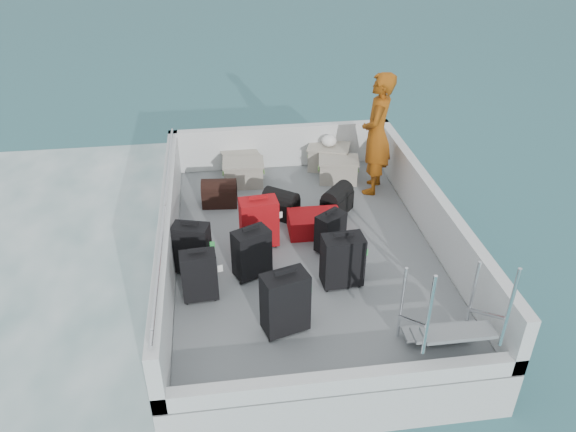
# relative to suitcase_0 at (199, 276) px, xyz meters

# --- Properties ---
(ground) EXTENTS (160.00, 160.00, 0.00)m
(ground) POSITION_rel_suitcase_0_xyz_m (1.35, 0.88, -0.93)
(ground) COLOR #16494E
(ground) RESTS_ON ground
(ferry_hull) EXTENTS (3.60, 5.00, 0.60)m
(ferry_hull) POSITION_rel_suitcase_0_xyz_m (1.35, 0.88, -0.63)
(ferry_hull) COLOR silver
(ferry_hull) RESTS_ON ground
(deck) EXTENTS (3.30, 4.70, 0.02)m
(deck) POSITION_rel_suitcase_0_xyz_m (1.35, 0.88, -0.32)
(deck) COLOR slate
(deck) RESTS_ON ferry_hull
(deck_fittings) EXTENTS (3.60, 5.00, 0.90)m
(deck_fittings) POSITION_rel_suitcase_0_xyz_m (1.69, 0.56, 0.06)
(deck_fittings) COLOR silver
(deck_fittings) RESTS_ON deck
(suitcase_0) EXTENTS (0.42, 0.25, 0.62)m
(suitcase_0) POSITION_rel_suitcase_0_xyz_m (0.00, 0.00, 0.00)
(suitcase_0) COLOR black
(suitcase_0) RESTS_ON deck
(suitcase_1) EXTENTS (0.48, 0.36, 0.65)m
(suitcase_1) POSITION_rel_suitcase_0_xyz_m (-0.09, 0.55, 0.01)
(suitcase_1) COLOR black
(suitcase_1) RESTS_ON deck
(suitcase_3) EXTENTS (0.54, 0.40, 0.72)m
(suitcase_3) POSITION_rel_suitcase_0_xyz_m (0.90, -0.65, 0.05)
(suitcase_3) COLOR black
(suitcase_3) RESTS_ON deck
(suitcase_4) EXTENTS (0.50, 0.41, 0.63)m
(suitcase_4) POSITION_rel_suitcase_0_xyz_m (0.62, 0.36, 0.01)
(suitcase_4) COLOR black
(suitcase_4) RESTS_ON deck
(suitcase_5) EXTENTS (0.51, 0.33, 0.67)m
(suitcase_5) POSITION_rel_suitcase_0_xyz_m (0.77, 1.00, 0.02)
(suitcase_5) COLOR #A50C12
(suitcase_5) RESTS_ON deck
(suitcase_6) EXTENTS (0.50, 0.32, 0.66)m
(suitcase_6) POSITION_rel_suitcase_0_xyz_m (1.66, 0.04, 0.02)
(suitcase_6) COLOR black
(suitcase_6) RESTS_ON deck
(suitcase_7) EXTENTS (0.44, 0.40, 0.54)m
(suitcase_7) POSITION_rel_suitcase_0_xyz_m (1.67, 0.75, -0.04)
(suitcase_7) COLOR black
(suitcase_7) RESTS_ON deck
(suitcase_8) EXTENTS (0.72, 0.48, 0.28)m
(suitcase_8) POSITION_rel_suitcase_0_xyz_m (1.54, 1.20, -0.17)
(suitcase_8) COLOR #A50C12
(suitcase_8) RESTS_ON deck
(duffel_0) EXTENTS (0.53, 0.34, 0.32)m
(duffel_0) POSITION_rel_suitcase_0_xyz_m (0.29, 2.12, -0.15)
(duffel_0) COLOR black
(duffel_0) RESTS_ON deck
(duffel_1) EXTENTS (0.56, 0.53, 0.32)m
(duffel_1) POSITION_rel_suitcase_0_xyz_m (1.14, 1.68, -0.15)
(duffel_1) COLOR black
(duffel_1) RESTS_ON deck
(duffel_2) EXTENTS (0.55, 0.57, 0.32)m
(duffel_2) POSITION_rel_suitcase_0_xyz_m (1.96, 1.68, -0.15)
(duffel_2) COLOR black
(duffel_2) RESTS_ON deck
(crate_0) EXTENTS (0.60, 0.47, 0.33)m
(crate_0) POSITION_rel_suitcase_0_xyz_m (0.67, 3.08, -0.15)
(crate_0) COLOR #A9A293
(crate_0) RESTS_ON deck
(crate_1) EXTENTS (0.62, 0.44, 0.36)m
(crate_1) POSITION_rel_suitcase_0_xyz_m (0.68, 2.72, -0.13)
(crate_1) COLOR #A9A293
(crate_1) RESTS_ON deck
(crate_2) EXTENTS (0.73, 0.61, 0.38)m
(crate_2) POSITION_rel_suitcase_0_xyz_m (2.11, 3.08, -0.12)
(crate_2) COLOR #A9A293
(crate_2) RESTS_ON deck
(crate_3) EXTENTS (0.64, 0.50, 0.35)m
(crate_3) POSITION_rel_suitcase_0_xyz_m (2.18, 2.63, -0.14)
(crate_3) COLOR #A9A293
(crate_3) RESTS_ON deck
(yellow_bag) EXTENTS (0.28, 0.26, 0.22)m
(yellow_bag) POSITION_rel_suitcase_0_xyz_m (2.13, 2.83, -0.20)
(yellow_bag) COLOR yellow
(yellow_bag) RESTS_ON deck
(white_bag) EXTENTS (0.24, 0.24, 0.18)m
(white_bag) POSITION_rel_suitcase_0_xyz_m (2.11, 3.08, 0.16)
(white_bag) COLOR white
(white_bag) RESTS_ON crate_2
(passenger) EXTENTS (0.68, 0.80, 1.85)m
(passenger) POSITION_rel_suitcase_0_xyz_m (2.65, 2.28, 0.61)
(passenger) COLOR #C36012
(passenger) RESTS_ON deck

